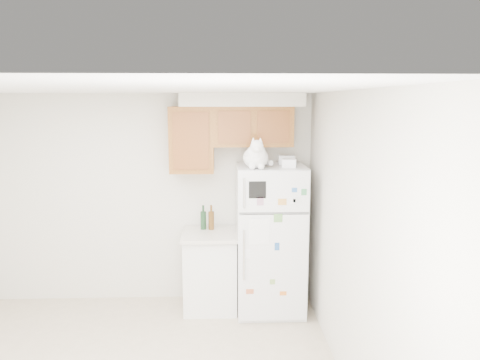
{
  "coord_description": "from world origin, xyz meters",
  "views": [
    {
      "loc": [
        0.86,
        -3.53,
        2.41
      ],
      "look_at": [
        1.04,
        1.55,
        1.55
      ],
      "focal_mm": 35.0,
      "sensor_mm": 36.0,
      "label": 1
    }
  ],
  "objects_px": {
    "bottle_green": "(203,217)",
    "base_counter": "(211,270)",
    "refrigerator": "(270,239)",
    "cat": "(256,156)",
    "storage_box_back": "(286,160)",
    "bottle_amber": "(211,217)",
    "storage_box_front": "(289,163)"
  },
  "relations": [
    {
      "from": "bottle_green",
      "to": "bottle_amber",
      "type": "xyz_separation_m",
      "value": [
        0.09,
        -0.01,
        0.0
      ]
    },
    {
      "from": "storage_box_back",
      "to": "bottle_green",
      "type": "distance_m",
      "value": 1.18
    },
    {
      "from": "cat",
      "to": "bottle_green",
      "type": "height_order",
      "value": "cat"
    },
    {
      "from": "refrigerator",
      "to": "storage_box_front",
      "type": "distance_m",
      "value": 0.92
    },
    {
      "from": "base_counter",
      "to": "bottle_amber",
      "type": "distance_m",
      "value": 0.61
    },
    {
      "from": "storage_box_front",
      "to": "bottle_green",
      "type": "height_order",
      "value": "storage_box_front"
    },
    {
      "from": "bottle_green",
      "to": "bottle_amber",
      "type": "distance_m",
      "value": 0.09
    },
    {
      "from": "cat",
      "to": "bottle_amber",
      "type": "height_order",
      "value": "cat"
    },
    {
      "from": "base_counter",
      "to": "bottle_green",
      "type": "height_order",
      "value": "bottle_green"
    },
    {
      "from": "storage_box_back",
      "to": "bottle_green",
      "type": "xyz_separation_m",
      "value": [
        -0.96,
        0.08,
        -0.69
      ]
    },
    {
      "from": "storage_box_front",
      "to": "bottle_green",
      "type": "xyz_separation_m",
      "value": [
        -0.95,
        0.34,
        -0.68
      ]
    },
    {
      "from": "cat",
      "to": "storage_box_front",
      "type": "relative_size",
      "value": 3.26
    },
    {
      "from": "base_counter",
      "to": "storage_box_front",
      "type": "distance_m",
      "value": 1.56
    },
    {
      "from": "bottle_green",
      "to": "cat",
      "type": "bearing_deg",
      "value": -33.75
    },
    {
      "from": "storage_box_back",
      "to": "bottle_green",
      "type": "relative_size",
      "value": 0.62
    },
    {
      "from": "refrigerator",
      "to": "cat",
      "type": "distance_m",
      "value": 1.01
    },
    {
      "from": "refrigerator",
      "to": "bottle_amber",
      "type": "relative_size",
      "value": 5.82
    },
    {
      "from": "storage_box_front",
      "to": "base_counter",
      "type": "bearing_deg",
      "value": 177.27
    },
    {
      "from": "base_counter",
      "to": "cat",
      "type": "xyz_separation_m",
      "value": [
        0.51,
        -0.26,
        1.37
      ]
    },
    {
      "from": "bottle_amber",
      "to": "storage_box_back",
      "type": "bearing_deg",
      "value": -4.5
    },
    {
      "from": "base_counter",
      "to": "bottle_amber",
      "type": "xyz_separation_m",
      "value": [
        0.01,
        0.12,
        0.6
      ]
    },
    {
      "from": "storage_box_back",
      "to": "storage_box_front",
      "type": "xyz_separation_m",
      "value": [
        -0.0,
        -0.26,
        -0.01
      ]
    },
    {
      "from": "base_counter",
      "to": "cat",
      "type": "distance_m",
      "value": 1.48
    },
    {
      "from": "storage_box_front",
      "to": "bottle_green",
      "type": "distance_m",
      "value": 1.22
    },
    {
      "from": "base_counter",
      "to": "bottle_green",
      "type": "distance_m",
      "value": 0.62
    },
    {
      "from": "bottle_green",
      "to": "base_counter",
      "type": "bearing_deg",
      "value": -58.16
    },
    {
      "from": "storage_box_back",
      "to": "storage_box_front",
      "type": "height_order",
      "value": "storage_box_back"
    },
    {
      "from": "refrigerator",
      "to": "bottle_green",
      "type": "xyz_separation_m",
      "value": [
        -0.77,
        0.21,
        0.21
      ]
    },
    {
      "from": "base_counter",
      "to": "cat",
      "type": "height_order",
      "value": "cat"
    },
    {
      "from": "cat",
      "to": "storage_box_back",
      "type": "relative_size",
      "value": 2.72
    },
    {
      "from": "cat",
      "to": "bottle_green",
      "type": "distance_m",
      "value": 1.04
    },
    {
      "from": "cat",
      "to": "bottle_amber",
      "type": "distance_m",
      "value": 0.99
    }
  ]
}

